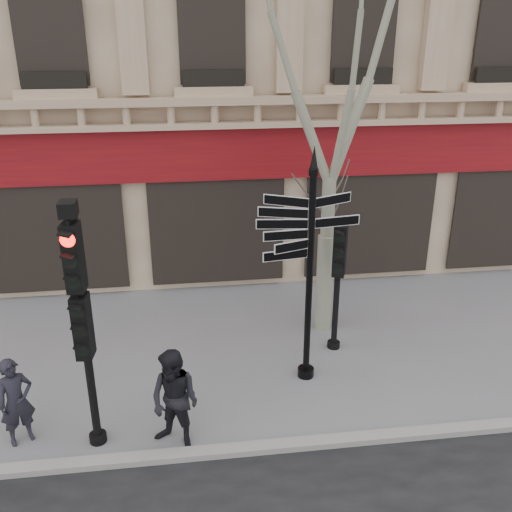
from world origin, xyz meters
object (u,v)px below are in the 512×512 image
at_px(fingerpost, 311,229).
at_px(traffic_signal_secondary, 338,264).
at_px(pedestrian_a, 16,402).
at_px(pedestrian_b, 175,401).
at_px(traffic_signal_main, 80,300).
at_px(plane_tree, 336,45).

height_order(fingerpost, traffic_signal_secondary, fingerpost).
distance_m(fingerpost, pedestrian_a, 5.75).
relative_size(fingerpost, pedestrian_b, 2.59).
xyz_separation_m(fingerpost, pedestrian_a, (-5.12, -1.23, -2.32)).
relative_size(traffic_signal_main, pedestrian_a, 2.69).
xyz_separation_m(traffic_signal_secondary, pedestrian_b, (-3.36, -2.66, -1.08)).
height_order(fingerpost, traffic_signal_main, fingerpost).
bearing_deg(pedestrian_b, traffic_signal_secondary, 71.86).
height_order(plane_tree, pedestrian_b, plane_tree).
bearing_deg(fingerpost, pedestrian_a, -164.84).
relative_size(fingerpost, pedestrian_a, 2.95).
distance_m(plane_tree, pedestrian_a, 8.54).
bearing_deg(traffic_signal_main, plane_tree, 40.96).
distance_m(traffic_signal_secondary, pedestrian_a, 6.45).
xyz_separation_m(traffic_signal_secondary, pedestrian_a, (-5.94, -2.20, -1.19)).
bearing_deg(plane_tree, traffic_signal_secondary, -87.78).
xyz_separation_m(traffic_signal_main, traffic_signal_secondary, (4.69, 2.39, -0.69)).
bearing_deg(traffic_signal_secondary, pedestrian_b, -118.79).
xyz_separation_m(traffic_signal_main, plane_tree, (4.65, 3.28, 3.45)).
bearing_deg(fingerpost, traffic_signal_main, -158.16).
bearing_deg(pedestrian_b, fingerpost, 67.05).
xyz_separation_m(traffic_signal_main, pedestrian_a, (-1.26, 0.19, -1.87)).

